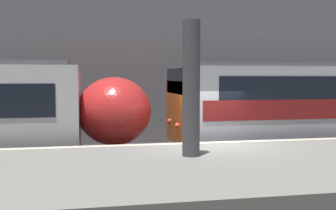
% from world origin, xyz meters
% --- Properties ---
extents(ground_plane, '(120.00, 120.00, 0.00)m').
position_xyz_m(ground_plane, '(0.00, 0.00, 0.00)').
color(ground_plane, '#33302D').
extents(platform, '(40.00, 5.22, 1.06)m').
position_xyz_m(platform, '(0.00, -2.61, 0.52)').
color(platform, slate).
rests_on(platform, ground).
extents(station_rear_barrier, '(50.00, 0.15, 4.75)m').
position_xyz_m(station_rear_barrier, '(0.00, 6.50, 2.37)').
color(station_rear_barrier, gray).
rests_on(station_rear_barrier, ground).
extents(support_pillar_near, '(0.41, 0.41, 3.21)m').
position_xyz_m(support_pillar_near, '(-1.05, -1.86, 2.66)').
color(support_pillar_near, '#47474C').
rests_on(support_pillar_near, platform).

